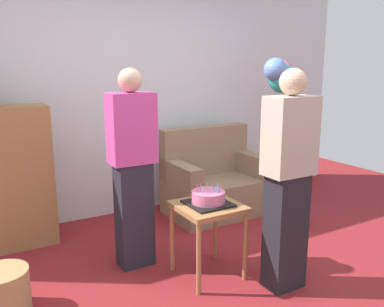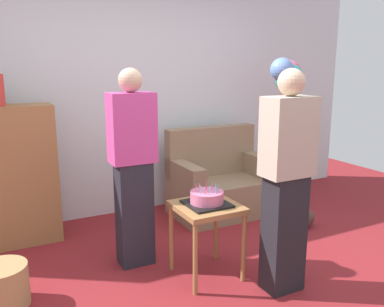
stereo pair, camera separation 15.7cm
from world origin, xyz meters
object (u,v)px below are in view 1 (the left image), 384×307
Objects in this scene: side_table at (208,215)px; person_blowing_candles at (133,169)px; couch at (214,183)px; birthday_cake at (208,198)px; person_holding_cake at (288,181)px; handbag at (298,217)px; wicker_basket at (2,292)px; bookshelf at (4,175)px; balloon_bunch at (280,75)px.

person_blowing_candles reaches higher than side_table.
couch is 1.85× the size of side_table.
side_table is 0.14m from birthday_cake.
person_holding_cake is 1.44m from handbag.
bookshelf is at bearing 81.53° from wicker_basket.
side_table is (1.31, -1.36, -0.18)m from bookshelf.
wicker_basket is at bearing -20.80° from person_holding_cake.
birthday_cake is at bearing -164.60° from handbag.
birthday_cake is 2.01m from balloon_bunch.
birthday_cake reaches higher than wicker_basket.
handbag is (1.35, 0.37, -0.40)m from side_table.
birthday_cake reaches higher than side_table.
person_blowing_candles is 5.82× the size of handbag.
wicker_basket is (-1.47, 0.27, -0.35)m from side_table.
balloon_bunch is at bearing 72.87° from handbag.
wicker_basket is at bearing 177.02° from person_blowing_candles.
couch is 0.67× the size of person_holding_cake.
birthday_cake is at bearing -10.44° from wicker_basket.
birthday_cake is at bearing -125.21° from couch.
handbag is (1.35, 0.37, -0.54)m from birthday_cake.
person_blowing_candles is 1.00× the size of person_holding_cake.
person_blowing_candles is (-0.43, 0.46, 0.33)m from side_table.
person_blowing_candles is (0.88, -0.90, 0.15)m from bookshelf.
balloon_bunch is at bearing -18.74° from couch.
balloon_bunch reaches higher than birthday_cake.
handbag is 1.56m from balloon_bunch.
side_table is 0.68m from person_holding_cake.
person_holding_cake is 0.94× the size of balloon_bunch.
balloon_bunch is at bearing 0.39° from person_blowing_candles.
person_holding_cake reaches higher than bookshelf.
couch is at bearing -4.94° from bookshelf.
couch is 1.53m from person_blowing_candles.
person_holding_cake reaches higher than side_table.
couch is at bearing 123.20° from handbag.
birthday_cake is at bearing -90.26° from side_table.
person_blowing_candles is at bearing -45.66° from bookshelf.
bookshelf is 2.72× the size of side_table.
side_table is 0.36× the size of person_holding_cake.
side_table is 0.34× the size of balloon_bunch.
balloon_bunch reaches higher than bookshelf.
bookshelf is at bearing 175.06° from couch.
person_blowing_candles is at bearing 133.05° from birthday_cake.
person_holding_cake is 2.12m from wicker_basket.
birthday_cake is 0.20× the size of person_holding_cake.
person_holding_cake is (0.84, -0.89, 0.00)m from person_blowing_candles.
birthday_cake is 0.20× the size of person_blowing_candles.
handbag is (1.78, -0.09, -0.73)m from person_blowing_candles.
person_blowing_candles is at bearing -166.31° from balloon_bunch.
wicker_basket is 0.21× the size of balloon_bunch.
birthday_cake is (-0.00, -0.00, 0.14)m from side_table.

